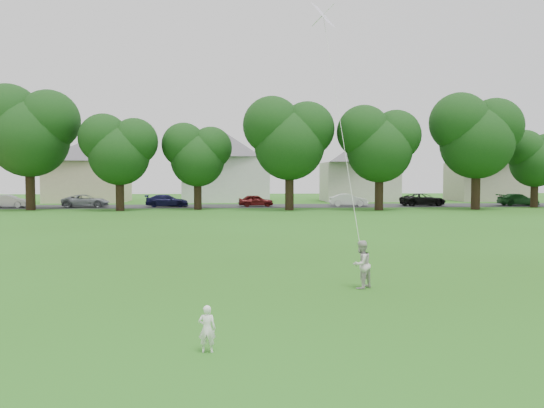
{
  "coord_description": "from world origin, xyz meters",
  "views": [
    {
      "loc": [
        0.89,
        -11.18,
        2.99
      ],
      "look_at": [
        1.84,
        2.0,
        2.3
      ],
      "focal_mm": 35.0,
      "sensor_mm": 36.0,
      "label": 1
    }
  ],
  "objects": [
    {
      "name": "ground",
      "position": [
        0.0,
        0.0,
        0.0
      ],
      "size": [
        160.0,
        160.0,
        0.0
      ],
      "primitive_type": "plane",
      "color": "#275413",
      "rests_on": "ground"
    },
    {
      "name": "street",
      "position": [
        0.0,
        42.0,
        0.01
      ],
      "size": [
        90.0,
        7.0,
        0.01
      ],
      "primitive_type": "cube",
      "color": "#2D2D30",
      "rests_on": "ground"
    },
    {
      "name": "toddler",
      "position": [
        0.43,
        -2.27,
        0.41
      ],
      "size": [
        0.32,
        0.23,
        0.81
      ],
      "primitive_type": "imported",
      "rotation": [
        0.0,
        0.0,
        3.03
      ],
      "color": "white",
      "rests_on": "ground"
    },
    {
      "name": "older_boy",
      "position": [
        4.28,
        2.62,
        0.64
      ],
      "size": [
        0.79,
        0.77,
        1.29
      ],
      "primitive_type": "imported",
      "rotation": [
        0.0,
        0.0,
        3.84
      ],
      "color": "beige",
      "rests_on": "ground"
    },
    {
      "name": "kite",
      "position": [
        3.98,
        4.05,
        4.48
      ],
      "size": [
        0.97,
        1.98,
        7.75
      ],
      "color": "white",
      "rests_on": "ground"
    },
    {
      "name": "tree_row",
      "position": [
        2.29,
        36.05,
        6.39
      ],
      "size": [
        82.61,
        8.57,
        11.34
      ],
      "color": "black",
      "rests_on": "ground"
    },
    {
      "name": "parked_cars",
      "position": [
        1.71,
        41.0,
        0.62
      ],
      "size": [
        63.37,
        2.55,
        1.26
      ],
      "color": "black",
      "rests_on": "ground"
    },
    {
      "name": "house_row",
      "position": [
        -0.35,
        52.0,
        4.58
      ],
      "size": [
        76.04,
        14.26,
        9.53
      ],
      "color": "beige",
      "rests_on": "ground"
    }
  ]
}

